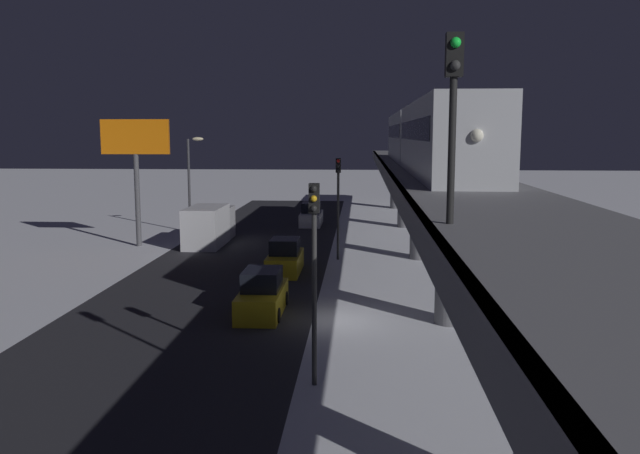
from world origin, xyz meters
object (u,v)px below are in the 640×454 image
Objects in this scene: sedan_yellow_2 at (285,259)px; traffic_light_mid at (338,194)px; box_truck at (209,225)px; commercial_billboard at (136,149)px; subway_train at (425,136)px; sedan_yellow at (262,296)px; traffic_light_near at (314,255)px; sedan_white at (311,216)px; rail_signal at (453,95)px.

sedan_yellow_2 is 0.68× the size of traffic_light_mid.
commercial_billboard is at bearing 15.28° from box_truck.
subway_train is at bearing 166.74° from commercial_billboard.
traffic_light_near is at bearing -70.72° from sedan_yellow.
sedan_yellow is at bearing -90.00° from sedan_white.
commercial_billboard is (19.54, -4.60, -0.92)m from subway_train.
box_truck reaches higher than sedan_yellow.
commercial_billboard is at bearing 123.72° from sedan_yellow.
box_truck reaches higher than sedan_yellow_2.
commercial_billboard is at bearing 143.77° from sedan_yellow_2.
sedan_yellow_2 is (0.00, 20.08, -0.00)m from sedan_white.
sedan_white is 17.43m from commercial_billboard.
box_truck is at bearing -68.38° from rail_signal.
traffic_light_mid is (0.00, -21.16, 0.00)m from traffic_light_near.
sedan_yellow is 21.38m from commercial_billboard.
sedan_yellow_2 is 11.70m from box_truck.
sedan_white is 0.72× the size of traffic_light_near.
sedan_white is 1.07× the size of sedan_yellow_2.
subway_train reaches higher than sedan_yellow_2.
sedan_yellow_2 is 15.35m from commercial_billboard.
commercial_billboard is (4.79, 1.31, 5.48)m from box_truck.
box_truck is (6.60, 10.43, 0.55)m from sedan_white.
sedan_white is (8.15, -16.34, -6.95)m from subway_train.
subway_train reaches higher than traffic_light_mid.
traffic_light_near is (-2.90, 17.01, 3.40)m from sedan_yellow_2.
sedan_yellow is (8.15, 12.45, -6.96)m from subway_train.
sedan_white is at bearing -122.32° from box_truck.
traffic_light_near is (-9.50, 26.66, 2.85)m from box_truck.
traffic_light_near is 0.72× the size of commercial_billboard.
sedan_yellow_2 is 0.49× the size of commercial_billboard.
rail_signal is 35.62m from box_truck.
traffic_light_near is (3.34, -5.74, -4.50)m from rail_signal.
box_truck is at bearing -70.39° from traffic_light_near.
sedan_white is 0.63× the size of box_truck.
sedan_yellow is at bearing 109.77° from box_truck.
rail_signal is 27.48m from traffic_light_mid.
sedan_yellow and sedan_yellow_2 have the same top height.
rail_signal reaches higher than subway_train.
box_truck is 28.44m from traffic_light_near.
rail_signal is at bearing 120.21° from traffic_light_near.
commercial_billboard is at bearing -134.13° from sedan_white.
subway_train reaches higher than box_truck.
commercial_billboard reaches higher than traffic_light_near.
traffic_light_mid is at bearing -4.50° from subway_train.
commercial_billboard reaches higher than sedan_white.
sedan_yellow_2 is 0.59× the size of box_truck.
sedan_yellow is 13.62m from traffic_light_mid.
rail_signal is (1.91, 26.49, 0.95)m from subway_train.
rail_signal reaches higher than traffic_light_mid.
traffic_light_near reaches higher than sedan_yellow_2.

